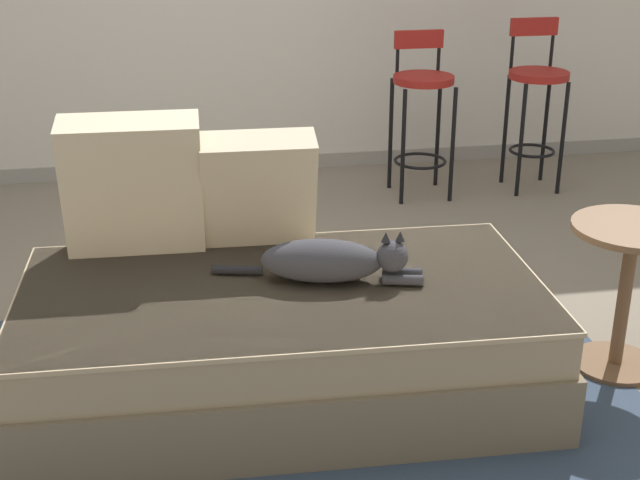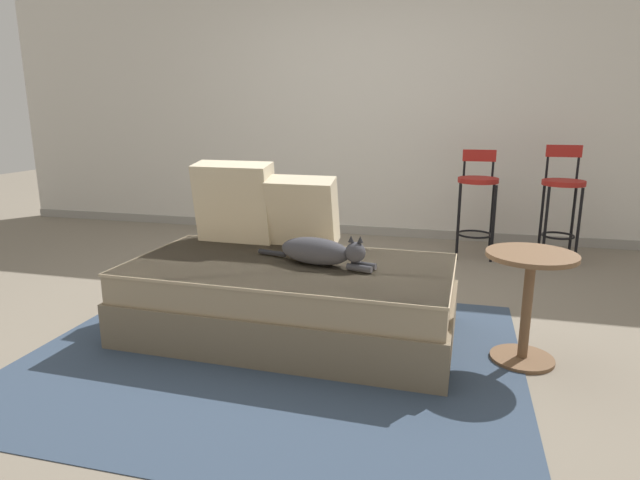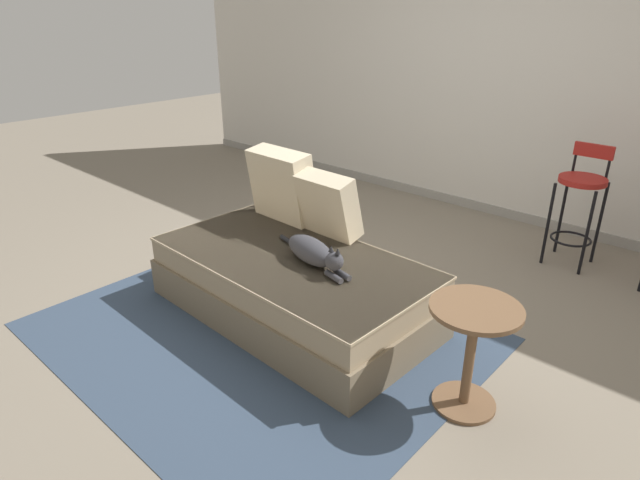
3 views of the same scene
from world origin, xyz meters
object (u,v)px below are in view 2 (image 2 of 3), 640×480
bar_stool_near_window (477,195)px  side_table (528,292)px  bar_stool_by_doorway (562,195)px  throw_pillow_corner (235,202)px  throw_pillow_middle (303,211)px  cat (320,252)px  couch (290,298)px

bar_stool_near_window → side_table: (0.20, -2.04, -0.17)m
bar_stool_near_window → bar_stool_by_doorway: size_ratio=0.95×
throw_pillow_corner → bar_stool_near_window: bearing=46.0°
throw_pillow_corner → throw_pillow_middle: bearing=-1.6°
throw_pillow_corner → cat: bearing=-30.1°
couch → bar_stool_by_doorway: (1.74, 2.01, 0.36)m
bar_stool_by_doorway → side_table: size_ratio=1.70×
cat → bar_stool_near_window: bearing=66.0°
couch → side_table: (1.26, -0.04, 0.16)m
bar_stool_near_window → side_table: bar_stool_near_window is taller
couch → side_table: bearing=-1.6°
throw_pillow_corner → side_table: 1.83m
cat → bar_stool_near_window: 2.18m
throw_pillow_corner → bar_stool_by_doorway: bar_stool_by_doorway is taller
throw_pillow_middle → side_table: 1.39m
couch → throw_pillow_corner: (-0.49, 0.40, 0.47)m
throw_pillow_corner → bar_stool_by_doorway: size_ratio=0.53×
couch → throw_pillow_middle: (-0.03, 0.39, 0.43)m
couch → bar_stool_near_window: (1.06, 2.01, 0.33)m
throw_pillow_corner → throw_pillow_middle: size_ratio=1.16×
throw_pillow_corner → side_table: throw_pillow_corner is taller
couch → throw_pillow_corner: throw_pillow_corner is taller
bar_stool_near_window → throw_pillow_middle: bearing=-124.0°
bar_stool_near_window → bar_stool_by_doorway: (0.68, 0.00, 0.03)m
couch → bar_stool_by_doorway: size_ratio=1.90×
throw_pillow_middle → side_table: throw_pillow_middle is taller
couch → cat: 0.33m
throw_pillow_corner → cat: size_ratio=0.71×
throw_pillow_middle → bar_stool_near_window: 1.96m
couch → side_table: 1.27m
throw_pillow_middle → side_table: (1.30, -0.42, -0.27)m
side_table → bar_stool_near_window: bearing=95.7°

